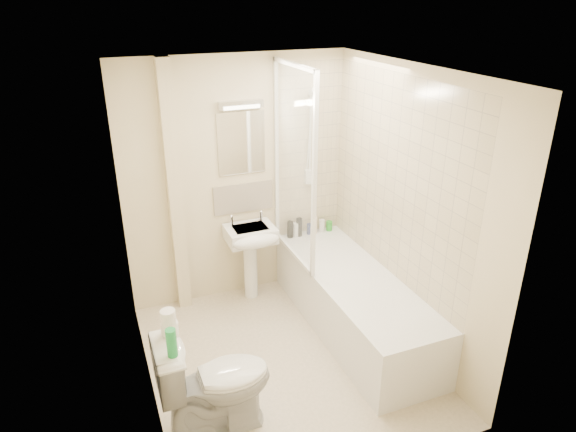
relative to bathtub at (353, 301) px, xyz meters
name	(u,v)px	position (x,y,z in m)	size (l,w,h in m)	color
floor	(285,360)	(-0.75, -0.20, -0.29)	(2.50, 2.50, 0.00)	beige
wall_back	(237,182)	(-0.75, 1.05, 0.91)	(2.20, 0.02, 2.40)	beige
wall_left	(137,259)	(-1.85, -0.20, 0.91)	(0.02, 2.50, 2.40)	beige
wall_right	(407,212)	(0.35, -0.20, 0.91)	(0.02, 2.50, 2.40)	beige
ceiling	(285,71)	(-0.75, -0.20, 2.11)	(2.20, 2.50, 0.02)	white
tile_back	(309,151)	(0.00, 1.04, 1.14)	(0.70, 0.01, 1.75)	beige
tile_right	(395,179)	(0.34, 0.00, 1.14)	(0.01, 2.10, 1.75)	beige
pipe_boxing	(174,192)	(-1.37, 0.99, 0.91)	(0.12, 0.12, 2.40)	beige
splashback	(243,198)	(-0.70, 1.04, 0.74)	(0.60, 0.01, 0.30)	beige
mirror	(241,143)	(-0.70, 1.04, 1.29)	(0.46, 0.01, 0.60)	white
strip_light	(241,104)	(-0.70, 1.02, 1.66)	(0.42, 0.07, 0.07)	silver
bathtub	(353,301)	(0.00, 0.00, 0.00)	(0.70, 2.10, 0.55)	white
shower_screen	(294,166)	(-0.35, 0.60, 1.16)	(0.04, 0.92, 1.80)	white
shower_fixture	(311,141)	(0.00, 0.99, 1.26)	(0.10, 0.16, 0.99)	white
pedestal_sink	(252,243)	(-0.70, 0.81, 0.34)	(0.47, 0.45, 0.90)	white
bottle_black_a	(290,229)	(-0.23, 0.96, 0.35)	(0.06, 0.06, 0.18)	black
bottle_white_a	(296,230)	(-0.17, 0.96, 0.34)	(0.06, 0.06, 0.15)	white
bottle_black_b	(299,227)	(-0.13, 0.96, 0.36)	(0.06, 0.06, 0.19)	black
bottle_blue	(309,229)	(-0.02, 0.96, 0.32)	(0.06, 0.06, 0.11)	navy
bottle_cream	(314,225)	(0.04, 0.96, 0.35)	(0.06, 0.06, 0.18)	#F8DDBF
bottle_white_b	(322,226)	(0.13, 0.96, 0.33)	(0.06, 0.06, 0.13)	silver
bottle_green	(329,226)	(0.21, 0.96, 0.31)	(0.07, 0.07, 0.10)	green
toilet	(215,382)	(-1.47, -0.68, 0.11)	(0.79, 0.45, 0.80)	white
toilet_roll_lower	(170,328)	(-1.72, -0.58, 0.56)	(0.11, 0.11, 0.09)	white
toilet_roll_upper	(168,317)	(-1.73, -0.59, 0.65)	(0.10, 0.10, 0.10)	white
green_bottle	(172,343)	(-1.75, -0.80, 0.61)	(0.07, 0.07, 0.19)	green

